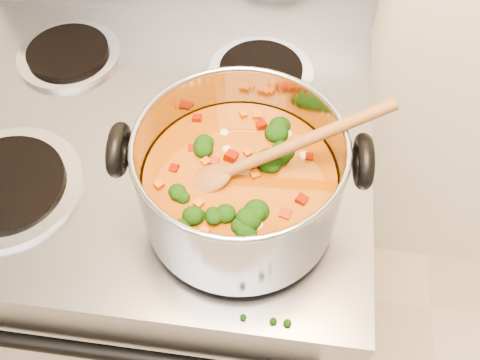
% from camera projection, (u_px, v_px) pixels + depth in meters
% --- Properties ---
extents(electric_range, '(0.76, 0.69, 1.08)m').
position_uv_depth(electric_range, '(173.00, 252.00, 1.27)').
color(electric_range, gray).
rests_on(electric_range, ground).
extents(stockpot, '(0.34, 0.28, 0.17)m').
position_uv_depth(stockpot, '(240.00, 182.00, 0.73)').
color(stockpot, '#9E9EA5').
rests_on(stockpot, electric_range).
extents(wooden_spoon, '(0.28, 0.12, 0.13)m').
position_uv_depth(wooden_spoon, '(253.00, 162.00, 0.69)').
color(wooden_spoon, brown).
rests_on(wooden_spoon, stockpot).
extents(cooktop_crumbs, '(0.33, 0.27, 0.01)m').
position_uv_depth(cooktop_crumbs, '(237.00, 200.00, 0.81)').
color(cooktop_crumbs, black).
rests_on(cooktop_crumbs, electric_range).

